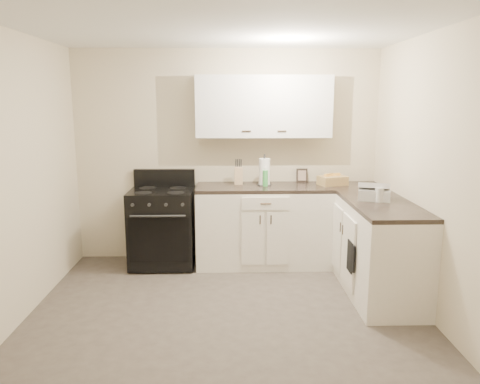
{
  "coord_description": "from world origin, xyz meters",
  "views": [
    {
      "loc": [
        0.02,
        -3.8,
        1.91
      ],
      "look_at": [
        0.14,
        0.85,
        1.0
      ],
      "focal_mm": 35.0,
      "sensor_mm": 36.0,
      "label": 1
    }
  ],
  "objects_px": {
    "stove": "(163,227)",
    "paper_towel": "(264,172)",
    "knife_block": "(239,176)",
    "wicker_basket": "(332,180)",
    "countertop_grill": "(374,194)"
  },
  "relations": [
    {
      "from": "knife_block",
      "to": "wicker_basket",
      "type": "xyz_separation_m",
      "value": [
        1.1,
        -0.06,
        -0.05
      ]
    },
    {
      "from": "stove",
      "to": "wicker_basket",
      "type": "height_order",
      "value": "wicker_basket"
    },
    {
      "from": "knife_block",
      "to": "paper_towel",
      "type": "distance_m",
      "value": 0.31
    },
    {
      "from": "knife_block",
      "to": "paper_towel",
      "type": "height_order",
      "value": "paper_towel"
    },
    {
      "from": "paper_towel",
      "to": "wicker_basket",
      "type": "relative_size",
      "value": 1.0
    },
    {
      "from": "knife_block",
      "to": "countertop_grill",
      "type": "bearing_deg",
      "value": -34.31
    },
    {
      "from": "knife_block",
      "to": "wicker_basket",
      "type": "distance_m",
      "value": 1.1
    },
    {
      "from": "stove",
      "to": "paper_towel",
      "type": "height_order",
      "value": "paper_towel"
    },
    {
      "from": "paper_towel",
      "to": "wicker_basket",
      "type": "height_order",
      "value": "paper_towel"
    },
    {
      "from": "countertop_grill",
      "to": "wicker_basket",
      "type": "bearing_deg",
      "value": 124.6
    },
    {
      "from": "wicker_basket",
      "to": "countertop_grill",
      "type": "xyz_separation_m",
      "value": [
        0.24,
        -0.81,
        0.0
      ]
    },
    {
      "from": "paper_towel",
      "to": "wicker_basket",
      "type": "xyz_separation_m",
      "value": [
        0.8,
        -0.0,
        -0.1
      ]
    },
    {
      "from": "countertop_grill",
      "to": "paper_towel",
      "type": "bearing_deg",
      "value": 160.01
    },
    {
      "from": "paper_towel",
      "to": "knife_block",
      "type": "bearing_deg",
      "value": 168.23
    },
    {
      "from": "countertop_grill",
      "to": "knife_block",
      "type": "bearing_deg",
      "value": 164.87
    }
  ]
}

